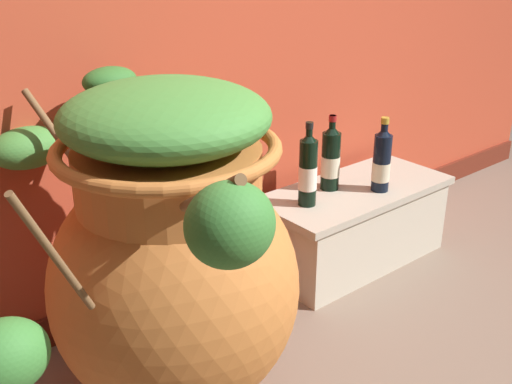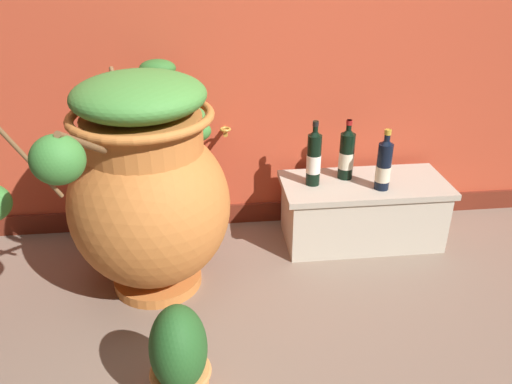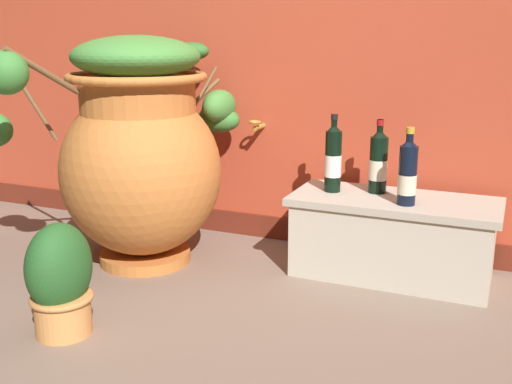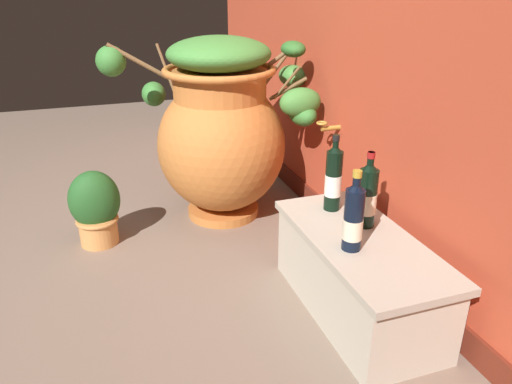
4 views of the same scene
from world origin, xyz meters
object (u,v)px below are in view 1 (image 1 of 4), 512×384
at_px(wine_bottle_right, 382,160).
at_px(wine_bottle_left, 308,170).
at_px(terracotta_urn, 171,255).
at_px(wine_bottle_middle, 331,158).

bearing_deg(wine_bottle_right, wine_bottle_left, 165.14).
xyz_separation_m(terracotta_urn, wine_bottle_middle, (0.96, 0.33, -0.03)).
bearing_deg(wine_bottle_left, terracotta_urn, -160.88).
bearing_deg(wine_bottle_middle, terracotta_urn, -161.27).
bearing_deg(wine_bottle_middle, wine_bottle_left, -162.99).
bearing_deg(terracotta_urn, wine_bottle_right, 9.43).
distance_m(wine_bottle_left, wine_bottle_middle, 0.19).
bearing_deg(wine_bottle_left, wine_bottle_middle, 17.01).
relative_size(terracotta_urn, wine_bottle_right, 3.80).
xyz_separation_m(terracotta_urn, wine_bottle_left, (0.78, 0.27, -0.02)).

